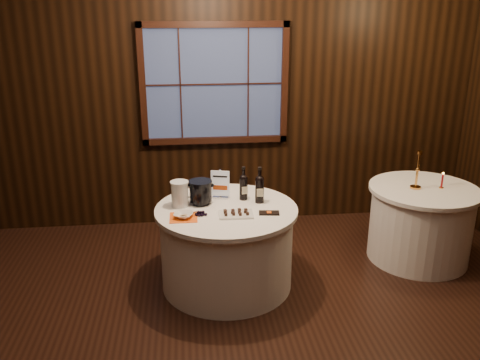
{
  "coord_description": "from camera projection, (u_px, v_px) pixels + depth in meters",
  "views": [
    {
      "loc": [
        -0.34,
        -3.18,
        2.51
      ],
      "look_at": [
        0.11,
        0.9,
        1.06
      ],
      "focal_mm": 38.0,
      "sensor_mm": 36.0,
      "label": 1
    }
  ],
  "objects": [
    {
      "name": "orange_napkin",
      "position": [
        184.0,
        217.0,
        4.33
      ],
      "size": [
        0.24,
        0.24,
        0.0
      ],
      "primitive_type": "cube",
      "rotation": [
        0.0,
        0.0,
        -0.01
      ],
      "color": "#F55B14",
      "rests_on": "main_table"
    },
    {
      "name": "chocolate_plate",
      "position": [
        236.0,
        213.0,
        4.37
      ],
      "size": [
        0.3,
        0.2,
        0.04
      ],
      "rotation": [
        0.0,
        0.0,
        -0.02
      ],
      "color": "white",
      "rests_on": "main_table"
    },
    {
      "name": "port_bottle_right",
      "position": [
        260.0,
        187.0,
        4.61
      ],
      "size": [
        0.08,
        0.08,
        0.34
      ],
      "rotation": [
        0.0,
        0.0,
        -0.04
      ],
      "color": "black",
      "rests_on": "main_table"
    },
    {
      "name": "main_table",
      "position": [
        227.0,
        246.0,
        4.66
      ],
      "size": [
        1.28,
        1.28,
        0.77
      ],
      "color": "white",
      "rests_on": "ground"
    },
    {
      "name": "cracker_bowl",
      "position": [
        183.0,
        215.0,
        4.32
      ],
      "size": [
        0.2,
        0.2,
        0.04
      ],
      "primitive_type": "imported",
      "rotation": [
        0.0,
        0.0,
        -0.32
      ],
      "color": "white",
      "rests_on": "orange_napkin"
    },
    {
      "name": "glass_pitcher",
      "position": [
        180.0,
        194.0,
        4.54
      ],
      "size": [
        0.22,
        0.16,
        0.23
      ],
      "rotation": [
        0.0,
        0.0,
        0.31
      ],
      "color": "silver",
      "rests_on": "main_table"
    },
    {
      "name": "ground",
      "position": [
        238.0,
        352.0,
        3.85
      ],
      "size": [
        6.0,
        6.0,
        0.0
      ],
      "primitive_type": "plane",
      "color": "black",
      "rests_on": "ground"
    },
    {
      "name": "chocolate_box",
      "position": [
        269.0,
        213.0,
        4.41
      ],
      "size": [
        0.19,
        0.11,
        0.01
      ],
      "primitive_type": "cube",
      "rotation": [
        0.0,
        0.0,
        -0.12
      ],
      "color": "black",
      "rests_on": "main_table"
    },
    {
      "name": "sign_stand",
      "position": [
        220.0,
        188.0,
        4.73
      ],
      "size": [
        0.17,
        0.12,
        0.28
      ],
      "rotation": [
        0.0,
        0.0,
        -0.25
      ],
      "color": "silver",
      "rests_on": "main_table"
    },
    {
      "name": "brass_candlestick",
      "position": [
        417.0,
        175.0,
        4.97
      ],
      "size": [
        0.11,
        0.11,
        0.38
      ],
      "color": "gold",
      "rests_on": "side_table"
    },
    {
      "name": "grape_bunch",
      "position": [
        201.0,
        213.0,
        4.37
      ],
      "size": [
        0.17,
        0.08,
        0.04
      ],
      "rotation": [
        0.0,
        0.0,
        -0.2
      ],
      "color": "black",
      "rests_on": "main_table"
    },
    {
      "name": "port_bottle_left",
      "position": [
        244.0,
        185.0,
        4.69
      ],
      "size": [
        0.08,
        0.08,
        0.32
      ],
      "rotation": [
        0.0,
        0.0,
        0.21
      ],
      "color": "black",
      "rests_on": "main_table"
    },
    {
      "name": "back_wall",
      "position": [
        214.0,
        93.0,
        5.67
      ],
      "size": [
        6.0,
        0.1,
        3.0
      ],
      "color": "black",
      "rests_on": "ground"
    },
    {
      "name": "ice_bucket",
      "position": [
        201.0,
        192.0,
        4.59
      ],
      "size": [
        0.22,
        0.22,
        0.22
      ],
      "color": "black",
      "rests_on": "main_table"
    },
    {
      "name": "red_candle",
      "position": [
        442.0,
        182.0,
        4.99
      ],
      "size": [
        0.04,
        0.04,
        0.17
      ],
      "color": "gold",
      "rests_on": "side_table"
    },
    {
      "name": "side_table",
      "position": [
        420.0,
        223.0,
        5.15
      ],
      "size": [
        1.08,
        1.08,
        0.77
      ],
      "color": "white",
      "rests_on": "ground"
    }
  ]
}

